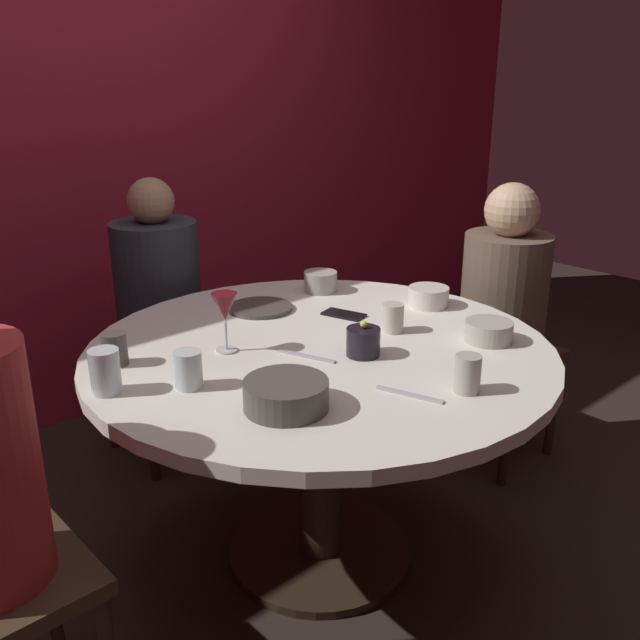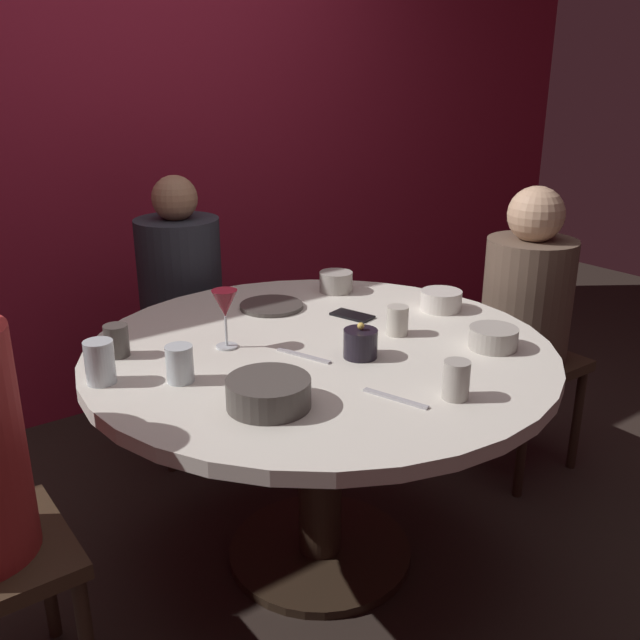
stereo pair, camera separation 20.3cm
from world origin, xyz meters
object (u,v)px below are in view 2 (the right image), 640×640
at_px(bowl_serving_large, 441,300).
at_px(cup_by_right_diner, 117,341).
at_px(bowl_salad_center, 493,338).
at_px(cell_phone, 352,315).
at_px(cup_near_candle, 397,320).
at_px(bowl_sauce_side, 336,282).
at_px(cup_by_left_diner, 180,364).
at_px(dining_table, 320,390).
at_px(seated_diner_back, 181,285).
at_px(cup_center_front, 100,362).
at_px(candle_holder, 360,343).
at_px(wine_glass, 225,306).
at_px(cup_far_edge, 456,380).
at_px(dinner_plate, 271,306).
at_px(bowl_small_white, 269,393).
at_px(seated_diner_right, 527,299).

distance_m(bowl_serving_large, cup_by_right_diner, 1.07).
relative_size(bowl_salad_center, cup_by_right_diner, 1.54).
bearing_deg(cell_phone, cup_near_candle, 76.14).
bearing_deg(bowl_sauce_side, cup_by_left_diner, -154.74).
distance_m(cell_phone, bowl_serving_large, 0.32).
distance_m(dining_table, bowl_sauce_side, 0.57).
xyz_separation_m(seated_diner_back, cup_center_front, (-0.61, -0.81, 0.10)).
height_order(candle_holder, wine_glass, wine_glass).
distance_m(wine_glass, cup_by_left_diner, 0.27).
bearing_deg(bowl_sauce_side, cup_far_edge, -109.16).
bearing_deg(cup_by_left_diner, bowl_salad_center, -21.50).
bearing_deg(dinner_plate, bowl_serving_large, -38.37).
height_order(bowl_salad_center, cup_far_edge, cup_far_edge).
relative_size(dinner_plate, bowl_small_white, 1.05).
height_order(wine_glass, cell_phone, wine_glass).
relative_size(candle_holder, bowl_serving_large, 0.75).
bearing_deg(bowl_serving_large, cup_by_left_diner, -179.76).
height_order(cell_phone, cup_by_right_diner, cup_by_right_diner).
bearing_deg(cell_phone, cup_center_front, -15.24).
xyz_separation_m(seated_diner_back, wine_glass, (-0.23, -0.79, 0.17)).
bearing_deg(cup_near_candle, cup_far_edge, -114.08).
xyz_separation_m(cup_near_candle, cup_by_left_diner, (-0.69, 0.08, 0.00)).
xyz_separation_m(cup_near_candle, cup_center_front, (-0.86, 0.20, 0.01)).
distance_m(dinner_plate, cup_by_left_diner, 0.63).
bearing_deg(dinner_plate, bowl_salad_center, -64.91).
distance_m(bowl_salad_center, cup_by_right_diner, 1.09).
bearing_deg(seated_diner_right, bowl_serving_large, -2.36).
relative_size(bowl_small_white, cup_near_candle, 2.30).
bearing_deg(bowl_salad_center, bowl_sauce_side, 92.46).
bearing_deg(seated_diner_right, dinner_plate, -22.76).
relative_size(cell_phone, bowl_serving_large, 1.01).
bearing_deg(cup_near_candle, wine_glass, 155.44).
xyz_separation_m(seated_diner_right, cup_far_edge, (-0.91, -0.48, 0.09)).
xyz_separation_m(seated_diner_right, cup_by_right_diner, (-1.49, 0.28, 0.09)).
relative_size(dining_table, candle_holder, 13.38).
distance_m(bowl_serving_large, bowl_sauce_side, 0.41).
xyz_separation_m(dinner_plate, bowl_sauce_side, (0.30, 0.02, 0.03)).
xyz_separation_m(seated_diner_back, dinner_plate, (0.07, -0.56, 0.05)).
bearing_deg(cup_near_candle, seated_diner_right, 5.27).
bearing_deg(dinner_plate, dining_table, -100.75).
xyz_separation_m(dining_table, cup_center_front, (-0.61, 0.13, 0.21)).
bearing_deg(bowl_small_white, bowl_salad_center, -5.59).
distance_m(cell_phone, cup_far_edge, 0.65).
xyz_separation_m(seated_diner_back, cup_near_candle, (0.25, -1.01, 0.09)).
height_order(dinner_plate, cup_by_left_diner, cup_by_left_diner).
bearing_deg(bowl_salad_center, seated_diner_right, 28.80).
height_order(cup_by_right_diner, cup_center_front, cup_center_front).
relative_size(dining_table, bowl_small_white, 6.70).
relative_size(bowl_salad_center, cup_near_candle, 1.58).
height_order(bowl_salad_center, cup_by_left_diner, cup_by_left_diner).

